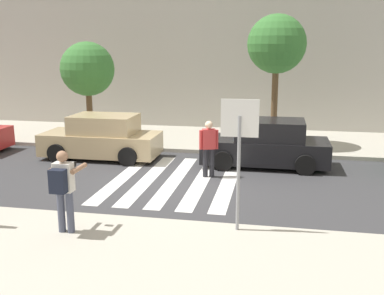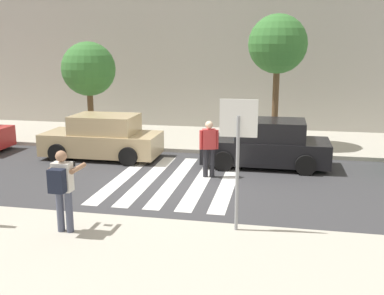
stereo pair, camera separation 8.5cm
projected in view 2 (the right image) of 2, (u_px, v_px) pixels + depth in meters
name	position (u px, v px, depth m)	size (l,w,h in m)	color
ground_plane	(173.00, 182.00, 13.21)	(120.00, 120.00, 0.00)	#38383A
sidewalk_near	(84.00, 288.00, 7.26)	(60.00, 6.00, 0.14)	#B2AD9E
sidewalk_far	(207.00, 139.00, 18.94)	(60.00, 4.80, 0.14)	#B2AD9E
building_facade_far	(221.00, 63.00, 22.48)	(56.00, 4.00, 6.12)	#ADA89E
crosswalk_stripe_0	(124.00, 177.00, 13.70)	(0.44, 5.20, 0.01)	silver
crosswalk_stripe_1	(149.00, 178.00, 13.55)	(0.44, 5.20, 0.01)	silver
crosswalk_stripe_2	(175.00, 179.00, 13.40)	(0.44, 5.20, 0.01)	silver
crosswalk_stripe_3	(201.00, 181.00, 13.25)	(0.44, 5.20, 0.01)	silver
crosswalk_stripe_4	(228.00, 183.00, 13.10)	(0.44, 5.20, 0.01)	silver
stop_sign	(238.00, 136.00, 8.98)	(0.76, 0.08, 2.74)	gray
photographer_with_backpack	(62.00, 184.00, 9.07)	(0.59, 0.85, 1.72)	#474C60
pedestrian_crossing	(209.00, 146.00, 13.47)	(0.56, 0.34, 1.72)	#232328
parked_car_tan	(103.00, 138.00, 15.84)	(4.10, 1.92, 1.55)	tan
parked_car_black	(267.00, 145.00, 14.76)	(4.10, 1.92, 1.55)	black
street_tree_west	(89.00, 69.00, 17.74)	(2.13, 2.13, 3.94)	brown
street_tree_center	(278.00, 45.00, 16.56)	(2.18, 2.18, 4.92)	brown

